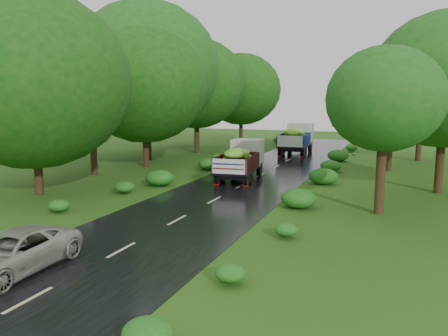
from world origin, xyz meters
The scene contains 10 objects.
ground centered at (0.00, 0.00, 0.00)m, with size 120.00×120.00×0.00m, color #1B4C10.
road centered at (0.00, 5.00, 0.01)m, with size 6.50×80.00×0.02m, color black.
road_lines centered at (0.00, 6.00, 0.02)m, with size 0.12×69.60×0.00m.
truck_near centered at (-0.72, 14.14, 1.36)m, with size 2.60×5.90×2.40m.
truck_far centered at (-0.38, 28.91, 1.57)m, with size 2.63×6.72×2.78m.
car centered at (-1.82, -2.77, 0.62)m, with size 1.97×4.28×1.19m, color #A4A091.
utility_pole centered at (7.00, 30.52, 4.53)m, with size 1.46×0.70×8.79m.
trees_left centered at (-9.97, 21.05, 6.50)m, with size 7.14×34.68×9.85m.
trees_right centered at (9.67, 19.03, 5.76)m, with size 6.39×23.15×8.23m.
shrubs centered at (0.00, 14.00, 0.35)m, with size 11.90×44.00×0.70m.
Camera 1 is at (8.44, -11.80, 5.01)m, focal length 35.00 mm.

